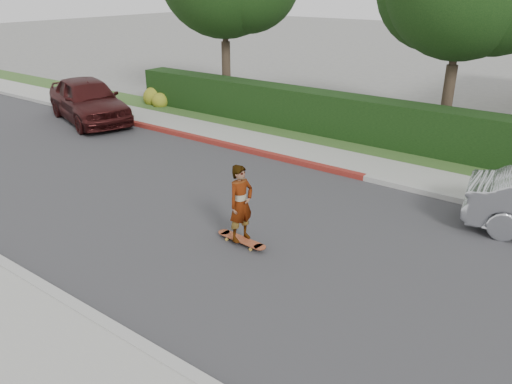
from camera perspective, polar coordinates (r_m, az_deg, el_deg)
ground at (r=11.09m, az=-1.53°, el=-3.79°), size 120.00×120.00×0.00m
road at (r=11.09m, az=-1.53°, el=-3.76°), size 60.00×8.00×0.01m
curb_near at (r=8.68m, az=-18.91°, el=-12.98°), size 60.00×0.20×0.15m
sidewalk_near at (r=8.35m, az=-24.06°, el=-15.61°), size 60.00×1.60×0.12m
curb_far at (r=14.24m, az=8.69°, el=2.51°), size 60.00×0.20×0.15m
curb_red_section at (r=17.00m, az=-6.33°, el=6.05°), size 12.00×0.21×0.15m
sidewalk_far at (r=15.00m, az=10.34°, el=3.41°), size 60.00×1.60×0.12m
planting_strip at (r=16.39m, az=12.88°, el=4.85°), size 60.00×1.60×0.10m
hedge at (r=18.04m, az=5.13°, el=9.30°), size 15.00×1.00×1.50m
flowering_shrub at (r=22.20m, az=-11.39°, el=10.44°), size 1.40×1.00×0.90m
skateboard at (r=10.26m, az=-1.67°, el=-5.48°), size 1.24×0.32×0.11m
skateboarder at (r=9.89m, az=-1.73°, el=-1.31°), size 0.47×0.64×1.60m
car_maroon at (r=20.25m, az=-18.63°, el=9.97°), size 5.28×3.41×1.67m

